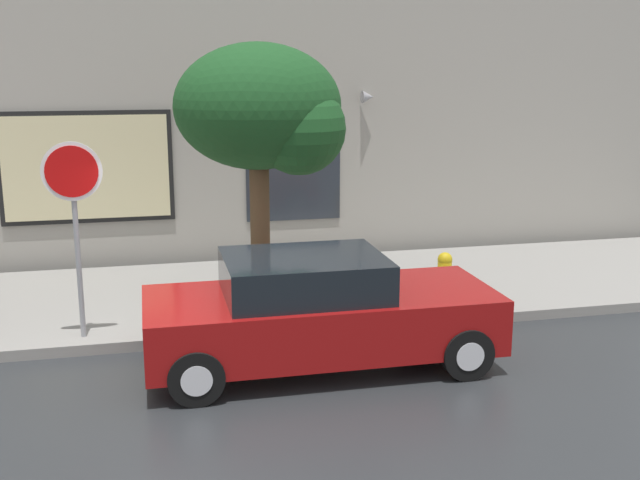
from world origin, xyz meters
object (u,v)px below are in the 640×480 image
object	(u,v)px
parked_car	(318,312)
fire_hydrant	(444,275)
stop_sign	(74,201)
street_tree	(266,113)

from	to	relation	value
parked_car	fire_hydrant	world-z (taller)	parked_car
fire_hydrant	stop_sign	size ratio (longest dim) A/B	0.27
street_tree	stop_sign	distance (m)	2.94
parked_car	stop_sign	distance (m)	3.44
fire_hydrant	stop_sign	world-z (taller)	stop_sign
fire_hydrant	stop_sign	distance (m)	5.63
street_tree	stop_sign	size ratio (longest dim) A/B	1.48
fire_hydrant	street_tree	xyz separation A→B (m)	(-2.75, 0.11, 2.53)
fire_hydrant	parked_car	bearing A→B (deg)	-141.14
stop_sign	street_tree	bearing A→B (deg)	16.79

